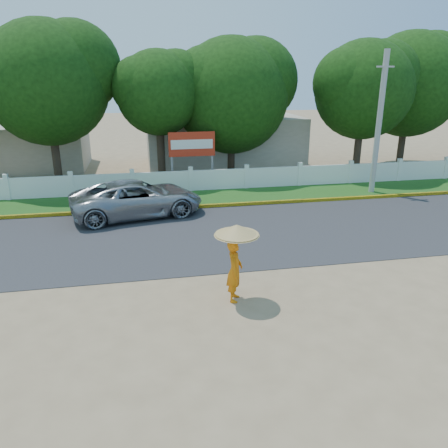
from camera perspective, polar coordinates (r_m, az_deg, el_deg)
name	(u,v)px	position (r m, az deg, el deg)	size (l,w,h in m)	color
ground	(237,288)	(12.83, 1.71, -8.40)	(120.00, 120.00, 0.00)	#9E8460
road	(212,235)	(16.87, -1.61, -1.39)	(60.00, 7.00, 0.02)	#38383A
grass_verge	(195,198)	(21.81, -3.86, 3.39)	(60.00, 3.50, 0.03)	#2D601E
curb	(199,207)	(20.18, -3.26, 2.28)	(40.00, 0.18, 0.16)	yellow
fence	(191,181)	(23.07, -4.35, 5.64)	(40.00, 0.10, 1.10)	silver
building_near	(223,140)	(29.93, -0.16, 10.87)	(10.00, 6.00, 3.20)	#B7AD99
building_far	(22,147)	(31.34, -24.92, 9.12)	(8.00, 5.00, 2.80)	#B7AD99
utility_pole	(379,124)	(23.60, 19.57, 12.20)	(0.28, 0.28, 7.00)	#999996
vehicle	(137,198)	(19.28, -11.27, 3.29)	(2.59, 5.61, 1.56)	#95979C
monk_with_parasol	(236,252)	(11.63, 1.53, -3.65)	(1.20, 1.20, 2.19)	orange
billboard	(192,147)	(23.85, -4.22, 9.99)	(2.50, 0.13, 2.95)	gray
tree_row	(281,91)	(26.71, 7.43, 16.86)	(40.03, 7.90, 8.61)	#473828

